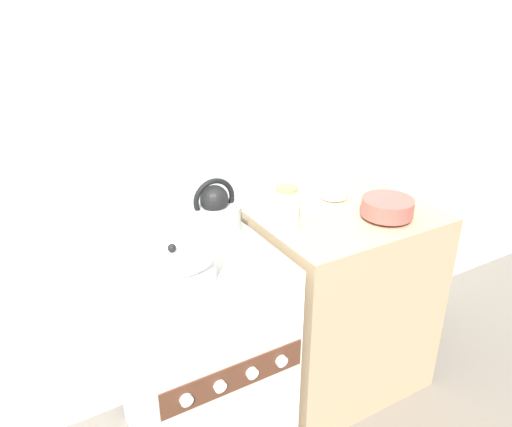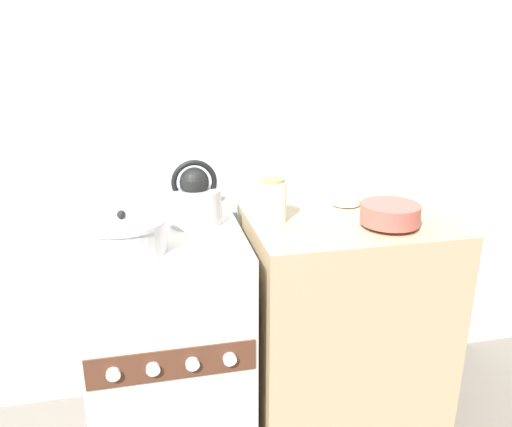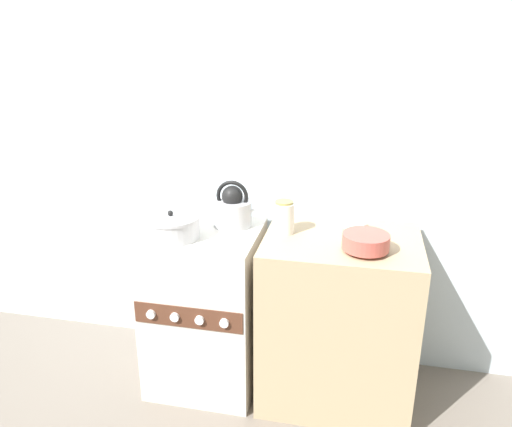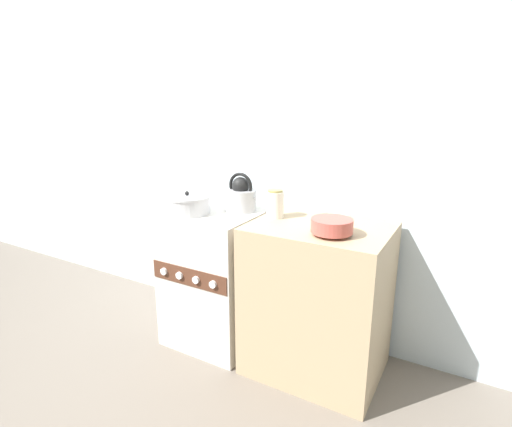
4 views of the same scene
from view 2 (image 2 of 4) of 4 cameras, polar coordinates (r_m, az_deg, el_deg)
name	(u,v)px [view 2 (image 2 of 4)]	position (r m, az deg, el deg)	size (l,w,h in m)	color
wall_back	(153,115)	(2.05, -11.66, 10.99)	(7.00, 0.06, 2.50)	silver
stove	(170,346)	(1.97, -9.80, -14.68)	(0.56, 0.56, 0.88)	beige
counter	(341,320)	(2.11, 9.74, -11.94)	(0.75, 0.58, 0.89)	tan
kettle	(196,200)	(1.85, -6.92, 1.52)	(0.24, 0.20, 0.24)	#B2B2B7
cooking_pot	(123,235)	(1.66, -14.94, -2.37)	(0.29, 0.29, 0.14)	silver
enamel_bowl	(390,214)	(1.85, 15.06, -0.05)	(0.21, 0.21, 0.09)	#B75147
small_ceramic_bowl	(346,200)	(2.07, 10.21, 1.50)	(0.12, 0.12, 0.04)	beige
storage_jar	(273,201)	(1.83, 1.90, 1.49)	(0.10, 0.10, 0.16)	silver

